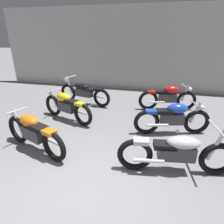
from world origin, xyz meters
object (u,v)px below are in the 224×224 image
at_px(motorcycle_left_row_0, 33,132).
at_px(motorcycle_right_row_2, 168,97).
at_px(motorcycle_right_row_1, 173,118).
at_px(motorcycle_left_row_2, 84,92).
at_px(motorcycle_right_row_0, 177,152).
at_px(motorcycle_left_row_1, 67,106).

relative_size(motorcycle_left_row_0, motorcycle_right_row_2, 0.97).
bearing_deg(motorcycle_left_row_0, motorcycle_right_row_1, 27.27).
bearing_deg(motorcycle_left_row_2, motorcycle_right_row_1, -27.89).
height_order(motorcycle_right_row_0, motorcycle_right_row_2, motorcycle_right_row_0).
bearing_deg(motorcycle_right_row_0, motorcycle_right_row_2, 91.59).
height_order(motorcycle_left_row_1, motorcycle_right_row_2, same).
bearing_deg(motorcycle_left_row_0, motorcycle_right_row_2, 48.55).
height_order(motorcycle_left_row_2, motorcycle_right_row_2, motorcycle_left_row_2).
distance_m(motorcycle_left_row_1, motorcycle_right_row_0, 3.48).
bearing_deg(motorcycle_left_row_1, motorcycle_left_row_2, 92.26).
relative_size(motorcycle_right_row_0, motorcycle_right_row_2, 1.11).
height_order(motorcycle_left_row_0, motorcycle_left_row_1, same).
bearing_deg(motorcycle_left_row_1, motorcycle_left_row_0, -88.40).
xyz_separation_m(motorcycle_left_row_1, motorcycle_right_row_0, (3.05, -1.67, -0.01)).
bearing_deg(motorcycle_left_row_1, motorcycle_right_row_1, -2.53).
bearing_deg(motorcycle_right_row_2, motorcycle_right_row_1, -87.47).
xyz_separation_m(motorcycle_right_row_0, motorcycle_right_row_1, (-0.01, 1.54, 0.01)).
bearing_deg(motorcycle_left_row_0, motorcycle_right_row_0, 0.07).
xyz_separation_m(motorcycle_left_row_1, motorcycle_right_row_2, (2.96, 1.62, 0.00)).
bearing_deg(motorcycle_right_row_2, motorcycle_left_row_0, -131.45).
xyz_separation_m(motorcycle_left_row_0, motorcycle_right_row_0, (3.00, 0.00, -0.01)).
bearing_deg(motorcycle_right_row_1, motorcycle_left_row_0, -152.73).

